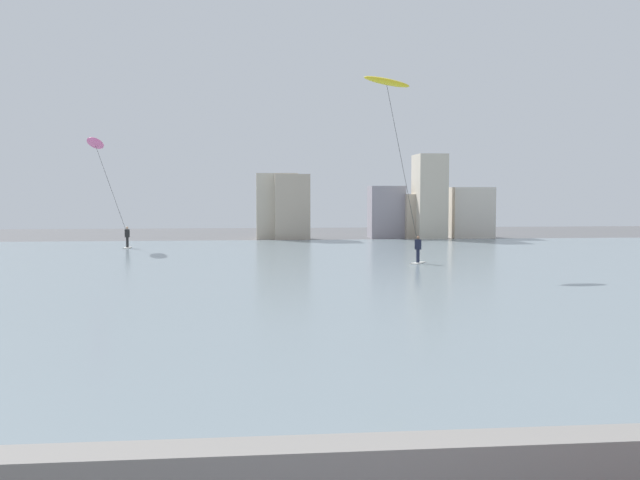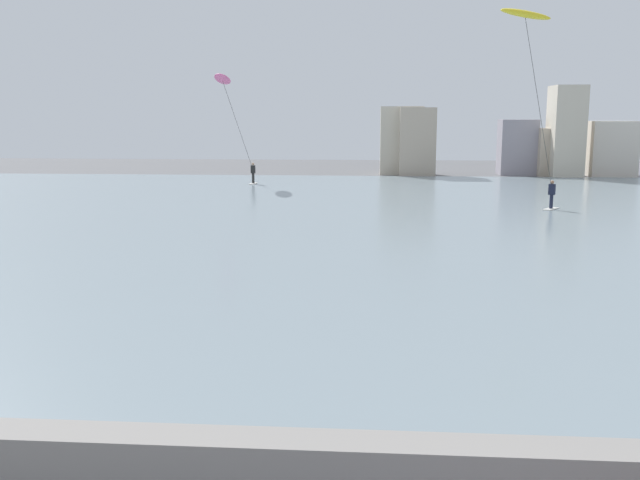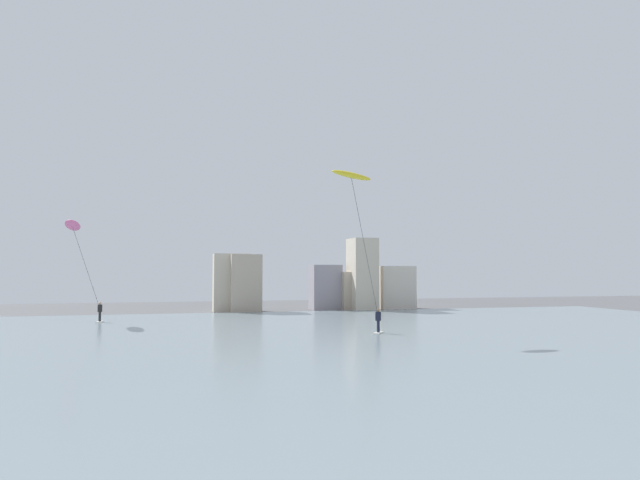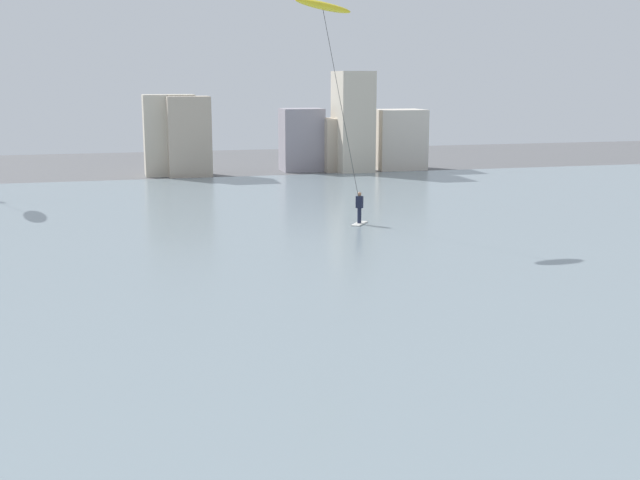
# 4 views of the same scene
# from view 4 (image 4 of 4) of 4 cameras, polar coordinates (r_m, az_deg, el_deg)

# --- Properties ---
(water_bay) EXTENTS (84.00, 52.00, 0.10)m
(water_bay) POSITION_cam_4_polar(r_m,az_deg,el_deg) (35.01, -8.58, -0.87)
(water_bay) COLOR gray
(water_bay) RESTS_ON ground
(far_shore_buildings) EXTENTS (22.36, 5.17, 7.88)m
(far_shore_buildings) POSITION_cam_4_polar(r_m,az_deg,el_deg) (64.18, -1.90, 7.41)
(far_shore_buildings) COLOR beige
(far_shore_buildings) RESTS_ON ground
(kitesurfer_yellow) EXTENTS (4.07, 1.95, 11.03)m
(kitesurfer_yellow) POSITION_cam_4_polar(r_m,az_deg,el_deg) (39.38, 0.57, 14.27)
(kitesurfer_yellow) COLOR silver
(kitesurfer_yellow) RESTS_ON water_bay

